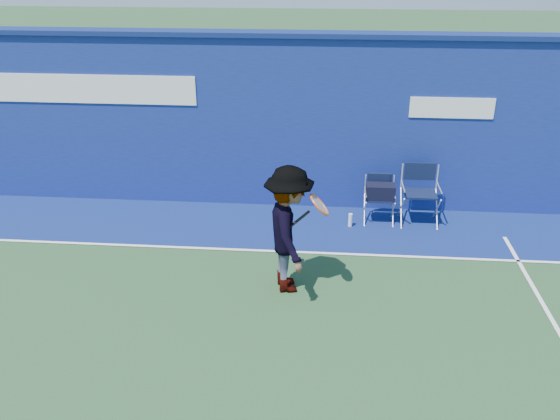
# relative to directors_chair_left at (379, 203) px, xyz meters

# --- Properties ---
(ground) EXTENTS (80.00, 80.00, 0.00)m
(ground) POSITION_rel_directors_chair_left_xyz_m (-2.46, -4.45, -0.35)
(ground) COLOR #254626
(ground) RESTS_ON ground
(stadium_wall) EXTENTS (24.00, 0.50, 3.08)m
(stadium_wall) POSITION_rel_directors_chair_left_xyz_m (-2.46, 0.75, 1.20)
(stadium_wall) COLOR navy
(stadium_wall) RESTS_ON ground
(out_of_bounds_strip) EXTENTS (24.00, 1.80, 0.01)m
(out_of_bounds_strip) POSITION_rel_directors_chair_left_xyz_m (-2.46, -0.35, -0.34)
(out_of_bounds_strip) COLOR navy
(out_of_bounds_strip) RESTS_ON ground
(court_lines) EXTENTS (24.00, 12.00, 0.01)m
(court_lines) POSITION_rel_directors_chair_left_xyz_m (-2.46, -3.85, -0.34)
(court_lines) COLOR white
(court_lines) RESTS_ON out_of_bounds_strip
(directors_chair_left) EXTENTS (0.48, 0.45, 0.82)m
(directors_chair_left) POSITION_rel_directors_chair_left_xyz_m (0.00, 0.00, 0.00)
(directors_chair_left) COLOR silver
(directors_chair_left) RESTS_ON ground
(directors_chair_right) EXTENTS (0.60, 0.54, 1.01)m
(directors_chair_right) POSITION_rel_directors_chair_left_xyz_m (0.68, 0.02, -0.03)
(directors_chair_right) COLOR silver
(directors_chair_right) RESTS_ON ground
(water_bottle) EXTENTS (0.07, 0.07, 0.24)m
(water_bottle) POSITION_rel_directors_chair_left_xyz_m (-0.49, -0.24, -0.23)
(water_bottle) COLOR white
(water_bottle) RESTS_ON ground
(tennis_player) EXTENTS (1.01, 1.28, 1.80)m
(tennis_player) POSITION_rel_directors_chair_left_xyz_m (-1.40, -2.27, 0.55)
(tennis_player) COLOR #EA4738
(tennis_player) RESTS_ON ground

